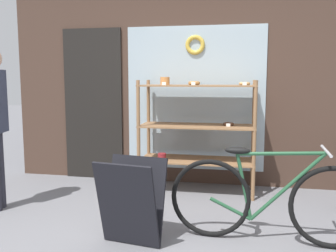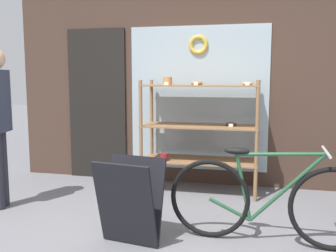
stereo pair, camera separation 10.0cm
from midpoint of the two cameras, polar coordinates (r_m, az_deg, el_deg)
storefront_facade at (r=5.07m, az=2.61°, el=10.25°), size 4.73×0.13×3.46m
display_case at (r=4.65m, az=5.43°, el=0.14°), size 1.42×0.54×1.44m
bicycle at (r=3.38m, az=15.84°, el=-10.95°), size 1.73×0.46×0.84m
sandwich_board at (r=3.26m, az=-4.91°, el=-11.43°), size 0.58×0.46×0.73m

